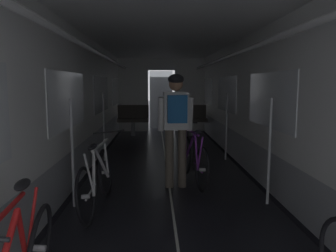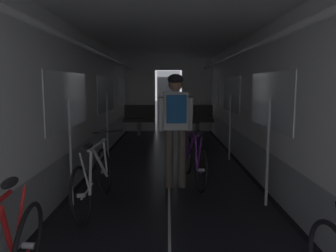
# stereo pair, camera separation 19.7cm
# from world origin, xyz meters

# --- Properties ---
(train_car_shell) EXTENTS (3.14, 12.34, 2.57)m
(train_car_shell) POSITION_xyz_m (-0.00, 3.60, 1.70)
(train_car_shell) COLOR black
(train_car_shell) RESTS_ON ground
(bench_seat_far_left) EXTENTS (0.98, 0.51, 0.95)m
(bench_seat_far_left) POSITION_xyz_m (-0.90, 8.07, 0.57)
(bench_seat_far_left) COLOR gray
(bench_seat_far_left) RESTS_ON ground
(bench_seat_far_right) EXTENTS (0.98, 0.51, 0.95)m
(bench_seat_far_right) POSITION_xyz_m (0.90, 8.07, 0.57)
(bench_seat_far_right) COLOR gray
(bench_seat_far_right) RESTS_ON ground
(bicycle_white) EXTENTS (0.44, 1.69, 0.95)m
(bicycle_white) POSITION_xyz_m (-0.96, 2.02, 0.38)
(bicycle_white) COLOR black
(bicycle_white) RESTS_ON ground
(person_cyclist_aisle) EXTENTS (0.54, 0.40, 1.73)m
(person_cyclist_aisle) POSITION_xyz_m (0.10, 2.85, 1.07)
(person_cyclist_aisle) COLOR brown
(person_cyclist_aisle) RESTS_ON ground
(bicycle_purple_in_aisle) EXTENTS (0.46, 1.68, 0.94)m
(bicycle_purple_in_aisle) POSITION_xyz_m (0.40, 3.11, 0.38)
(bicycle_purple_in_aisle) COLOR black
(bicycle_purple_in_aisle) RESTS_ON ground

